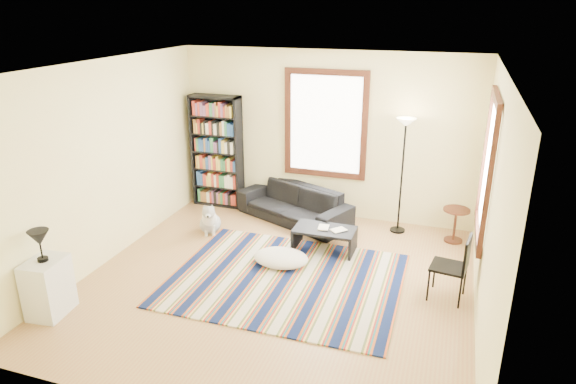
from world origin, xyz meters
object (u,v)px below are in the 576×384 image
(side_table, at_px, (455,225))
(dog, at_px, (210,218))
(floor_lamp, at_px, (402,177))
(bookshelf, at_px, (217,152))
(coffee_table, at_px, (324,240))
(white_cabinet, at_px, (48,287))
(floor_cushion, at_px, (281,258))
(sofa, at_px, (294,204))
(folding_chair, at_px, (449,267))

(side_table, xyz_separation_m, dog, (-3.73, -0.89, -0.01))
(floor_lamp, bearing_deg, dog, -160.68)
(floor_lamp, bearing_deg, side_table, -7.44)
(floor_lamp, xyz_separation_m, dog, (-2.86, -1.00, -0.67))
(side_table, bearing_deg, dog, -166.59)
(bookshelf, relative_size, coffee_table, 2.22)
(side_table, xyz_separation_m, white_cabinet, (-4.50, -3.56, 0.08))
(coffee_table, distance_m, white_cabinet, 3.75)
(floor_cushion, bearing_deg, side_table, 33.98)
(floor_lamp, bearing_deg, sofa, -176.70)
(floor_cushion, relative_size, floor_lamp, 0.42)
(floor_cushion, bearing_deg, floor_lamp, 49.35)
(coffee_table, relative_size, white_cabinet, 1.29)
(side_table, bearing_deg, floor_cushion, -146.02)
(floor_lamp, height_order, side_table, floor_lamp)
(sofa, height_order, floor_lamp, floor_lamp)
(sofa, relative_size, side_table, 3.68)
(sofa, xyz_separation_m, side_table, (2.60, -0.01, -0.02))
(dog, bearing_deg, side_table, -8.63)
(coffee_table, relative_size, floor_cushion, 1.14)
(coffee_table, bearing_deg, bookshelf, 152.02)
(coffee_table, relative_size, floor_lamp, 0.48)
(side_table, bearing_deg, white_cabinet, -141.62)
(side_table, bearing_deg, sofa, 179.70)
(coffee_table, xyz_separation_m, side_table, (1.83, 0.94, 0.09))
(coffee_table, height_order, side_table, side_table)
(white_cabinet, bearing_deg, coffee_table, 38.51)
(white_cabinet, xyz_separation_m, dog, (0.77, 2.67, -0.09))
(folding_chair, xyz_separation_m, white_cabinet, (-4.45, -1.84, -0.08))
(bookshelf, bearing_deg, white_cabinet, -95.40)
(folding_chair, bearing_deg, side_table, 96.80)
(white_cabinet, bearing_deg, folding_chair, 16.59)
(dog, bearing_deg, white_cabinet, -128.04)
(dog, bearing_deg, floor_cushion, -46.77)
(bookshelf, height_order, coffee_table, bookshelf)
(side_table, relative_size, dog, 1.05)
(floor_cushion, relative_size, folding_chair, 0.92)
(bookshelf, xyz_separation_m, dog, (0.40, -1.17, -0.74))
(white_cabinet, height_order, dog, white_cabinet)
(bookshelf, height_order, floor_cushion, bookshelf)
(floor_cushion, relative_size, side_table, 1.46)
(sofa, distance_m, floor_cushion, 1.60)
(sofa, relative_size, white_cabinet, 2.84)
(sofa, height_order, floor_cushion, sofa)
(sofa, height_order, side_table, sofa)
(dog, bearing_deg, floor_lamp, -2.71)
(dog, bearing_deg, coffee_table, -23.66)
(sofa, bearing_deg, white_cabinet, -94.56)
(sofa, distance_m, side_table, 2.60)
(folding_chair, bearing_deg, floor_cushion, -175.91)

